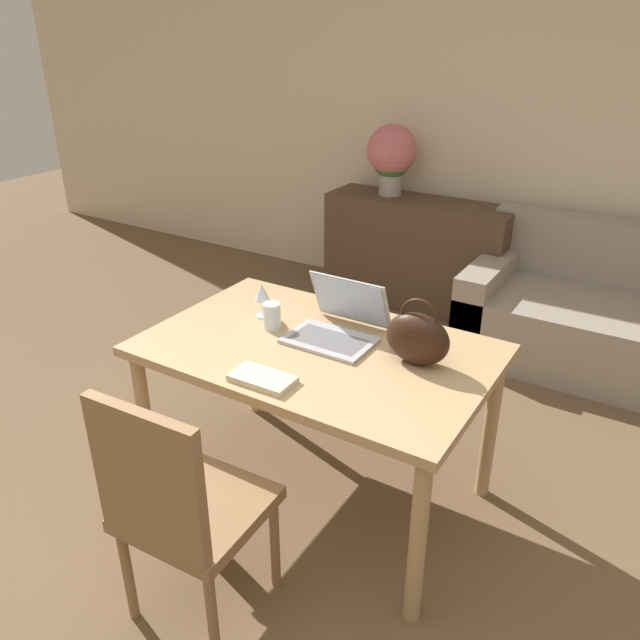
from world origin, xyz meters
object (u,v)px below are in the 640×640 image
laptop (339,321)px  drinking_glass (272,316)px  couch (611,322)px  wine_glass (262,294)px  handbag (418,338)px  chair (180,503)px  flower_vase (392,155)px

laptop → drinking_glass: 0.29m
couch → wine_glass: (-1.25, -1.86, 0.58)m
wine_glass → handbag: size_ratio=0.58×
laptop → handbag: (0.37, -0.05, 0.05)m
chair → laptop: size_ratio=2.68×
laptop → couch: bearing=64.7°
laptop → handbag: size_ratio=1.31×
couch → laptop: 2.11m
chair → drinking_glass: (-0.22, 0.83, 0.29)m
wine_glass → handbag: 0.75m
drinking_glass → wine_glass: bearing=144.3°
drinking_glass → wine_glass: wine_glass is taller
couch → laptop: (-0.87, -1.84, 0.54)m
handbag → couch: bearing=75.2°
wine_glass → laptop: bearing=3.5°
chair → handbag: bearing=61.5°
drinking_glass → flower_vase: bearing=103.1°
couch → handbag: 2.04m
laptop → wine_glass: bearing=-176.5°
laptop → wine_glass: (-0.38, -0.02, 0.05)m
chair → laptop: laptop is taller
laptop → drinking_glass: (-0.27, -0.10, -0.01)m
chair → laptop: (0.05, 0.94, 0.29)m
couch → drinking_glass: 2.32m
couch → flower_vase: (-1.65, 0.23, 0.81)m
couch → wine_glass: bearing=-123.9°
chair → drinking_glass: chair is taller
chair → flower_vase: size_ratio=1.91×
wine_glass → flower_vase: 2.14m
chair → flower_vase: flower_vase is taller
flower_vase → handbag: bearing=-61.5°
drinking_glass → handbag: handbag is taller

